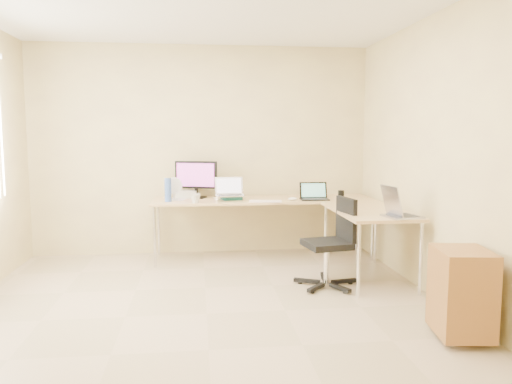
{
  "coord_description": "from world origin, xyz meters",
  "views": [
    {
      "loc": [
        -0.06,
        -4.1,
        1.51
      ],
      "look_at": [
        0.55,
        1.1,
        0.9
      ],
      "focal_mm": 35.16,
      "sensor_mm": 36.0,
      "label": 1
    }
  ],
  "objects": [
    {
      "name": "mouse",
      "position": [
        1.05,
        1.65,
        0.75
      ],
      "size": [
        0.12,
        0.1,
        0.04
      ],
      "primitive_type": "ellipsoid",
      "rotation": [
        0.0,
        0.0,
        -0.35
      ],
      "color": "white",
      "rests_on": "desk_main"
    },
    {
      "name": "monitor",
      "position": [
        -0.08,
        2.01,
        0.96
      ],
      "size": [
        0.56,
        0.34,
        0.45
      ],
      "primitive_type": "cube",
      "rotation": [
        0.0,
        0.0,
        -0.35
      ],
      "color": "black",
      "rests_on": "desk_main"
    },
    {
      "name": "book_stack",
      "position": [
        0.33,
        1.87,
        0.76
      ],
      "size": [
        0.27,
        0.33,
        0.05
      ],
      "primitive_type": "cube",
      "rotation": [
        0.0,
        0.0,
        0.15
      ],
      "color": "#1D736A",
      "rests_on": "desk_main"
    },
    {
      "name": "keyboard",
      "position": [
        0.71,
        1.55,
        0.74
      ],
      "size": [
        0.38,
        0.16,
        0.02
      ],
      "primitive_type": "cube",
      "rotation": [
        0.0,
        0.0,
        -0.15
      ],
      "color": "white",
      "rests_on": "desk_main"
    },
    {
      "name": "cd_stack",
      "position": [
        0.19,
        1.86,
        0.75
      ],
      "size": [
        0.17,
        0.17,
        0.03
      ],
      "primitive_type": "cylinder",
      "rotation": [
        0.0,
        0.0,
        -0.37
      ],
      "color": "silver",
      "rests_on": "desk_main"
    },
    {
      "name": "water_bottle",
      "position": [
        -0.4,
        1.71,
        0.87
      ],
      "size": [
        0.08,
        0.08,
        0.27
      ],
      "primitive_type": "cylinder",
      "rotation": [
        0.0,
        0.0,
        0.0
      ],
      "color": "#3858A1",
      "rests_on": "desk_main"
    },
    {
      "name": "office_chair",
      "position": [
        1.2,
        0.63,
        0.5
      ],
      "size": [
        0.62,
        0.62,
        0.89
      ],
      "primitive_type": "cube",
      "rotation": [
        0.0,
        0.0,
        0.17
      ],
      "color": "black",
      "rests_on": "ground"
    },
    {
      "name": "wall_front",
      "position": [
        0.0,
        -2.25,
        1.3
      ],
      "size": [
        4.5,
        0.0,
        4.5
      ],
      "primitive_type": "plane",
      "rotation": [
        -1.57,
        0.0,
        0.0
      ],
      "color": "beige",
      "rests_on": "ground"
    },
    {
      "name": "desk_return",
      "position": [
        1.7,
        0.85,
        0.36
      ],
      "size": [
        0.7,
        1.3,
        0.73
      ],
      "primitive_type": "cube",
      "color": "tan",
      "rests_on": "ground"
    },
    {
      "name": "white_box",
      "position": [
        -0.19,
        2.05,
        0.77
      ],
      "size": [
        0.28,
        0.23,
        0.09
      ],
      "primitive_type": "cube",
      "rotation": [
        0.0,
        0.0,
        -0.24
      ],
      "color": "beige",
      "rests_on": "desk_main"
    },
    {
      "name": "black_cup",
      "position": [
        1.61,
        1.55,
        0.79
      ],
      "size": [
        0.07,
        0.07,
        0.12
      ],
      "primitive_type": "cylinder",
      "rotation": [
        0.0,
        0.0,
        -0.05
      ],
      "color": "black",
      "rests_on": "desk_main"
    },
    {
      "name": "floor",
      "position": [
        0.0,
        0.0,
        0.0
      ],
      "size": [
        4.5,
        4.5,
        0.0
      ],
      "primitive_type": "plane",
      "color": "tan",
      "rests_on": "ground"
    },
    {
      "name": "mug",
      "position": [
        -0.09,
        1.55,
        0.78
      ],
      "size": [
        0.11,
        0.11,
        0.11
      ],
      "primitive_type": "imported",
      "rotation": [
        0.0,
        0.0,
        -0.02
      ],
      "color": "beige",
      "rests_on": "desk_main"
    },
    {
      "name": "wall_right",
      "position": [
        2.1,
        0.0,
        1.3
      ],
      "size": [
        0.0,
        4.5,
        4.5
      ],
      "primitive_type": "plane",
      "rotation": [
        1.57,
        0.0,
        -1.57
      ],
      "color": "beige",
      "rests_on": "ground"
    },
    {
      "name": "laptop_center",
      "position": [
        0.32,
        1.74,
        0.89
      ],
      "size": [
        0.35,
        0.28,
        0.22
      ],
      "primitive_type": "cube",
      "rotation": [
        0.0,
        0.0,
        0.07
      ],
      "color": "silver",
      "rests_on": "desk_main"
    },
    {
      "name": "desk_main",
      "position": [
        0.72,
        1.85,
        0.36
      ],
      "size": [
        2.65,
        0.7,
        0.73
      ],
      "primitive_type": "cube",
      "color": "tan",
      "rests_on": "ground"
    },
    {
      "name": "wall_back",
      "position": [
        0.0,
        2.25,
        1.3
      ],
      "size": [
        4.5,
        0.0,
        4.5
      ],
      "primitive_type": "plane",
      "rotation": [
        1.57,
        0.0,
        0.0
      ],
      "color": "beige",
      "rests_on": "ground"
    },
    {
      "name": "laptop_black",
      "position": [
        1.32,
        1.67,
        0.83
      ],
      "size": [
        0.33,
        0.25,
        0.21
      ],
      "primitive_type": "cube",
      "rotation": [
        0.0,
        0.0,
        -0.02
      ],
      "color": "black",
      "rests_on": "desk_main"
    },
    {
      "name": "desk_fan",
      "position": [
        -0.34,
        1.83,
        0.85
      ],
      "size": [
        0.21,
        0.21,
        0.25
      ],
      "primitive_type": "cylinder",
      "rotation": [
        0.0,
        0.0,
        -0.08
      ],
      "color": "silver",
      "rests_on": "desk_main"
    },
    {
      "name": "cabinet",
      "position": [
        1.85,
        -0.75,
        0.36
      ],
      "size": [
        0.43,
        0.5,
        0.63
      ],
      "primitive_type": "cube",
      "rotation": [
        0.0,
        0.0,
        -0.14
      ],
      "color": "#A47C37",
      "rests_on": "ground"
    },
    {
      "name": "papers",
      "position": [
        -0.3,
        1.91,
        0.73
      ],
      "size": [
        0.26,
        0.31,
        0.01
      ],
      "primitive_type": "cube",
      "rotation": [
        0.0,
        0.0,
        -0.29
      ],
      "color": "silver",
      "rests_on": "desk_main"
    },
    {
      "name": "laptop_return",
      "position": [
        1.85,
        0.36,
        0.85
      ],
      "size": [
        0.41,
        0.34,
        0.24
      ],
      "primitive_type": "cube",
      "rotation": [
        0.0,
        0.0,
        1.74
      ],
      "color": "#B1B0C6",
      "rests_on": "desk_return"
    }
  ]
}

